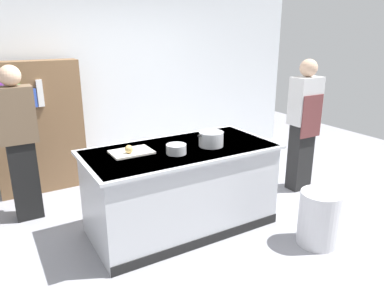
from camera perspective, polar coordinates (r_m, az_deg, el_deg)
The scene contains 11 objects.
ground_plane at distance 4.06m, azimuth -1.65°, elevation -12.81°, with size 10.00×10.00×0.00m, color gray.
back_wall at distance 5.47m, azimuth -12.68°, elevation 11.32°, with size 6.40×0.12×3.00m, color silver.
counter_island at distance 3.85m, azimuth -1.71°, elevation -6.82°, with size 1.98×0.98×0.90m.
cutting_board at distance 3.59m, azimuth -9.56°, elevation -1.26°, with size 0.40×0.28×0.02m, color silver.
onion at distance 3.52m, azimuth -9.94°, elevation -0.82°, with size 0.08×0.08×0.08m, color tan.
stock_pot at distance 3.74m, azimuth 3.04°, elevation 0.81°, with size 0.32×0.25×0.15m.
mixing_bowl at distance 3.51m, azimuth -2.50°, elevation -0.80°, with size 0.20×0.20×0.09m, color #B7BABF.
trash_bin at distance 3.85m, azimuth 19.42°, elevation -11.01°, with size 0.40×0.40×0.55m, color silver.
person_chef at distance 4.87m, azimuth 17.23°, elevation 3.23°, with size 0.38×0.25×1.72m.
person_guest at distance 4.31m, azimuth -25.62°, elevation 0.43°, with size 0.38×0.24×1.72m.
bookshelf at distance 5.06m, azimuth -23.08°, elevation 2.39°, with size 1.10×0.31×1.70m.
Camera 1 is at (-1.68, -3.08, 2.05)m, focal length 33.74 mm.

